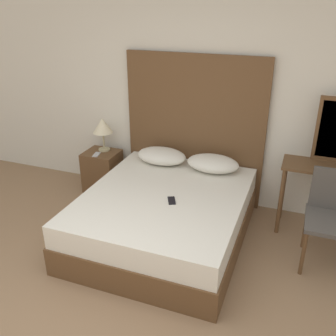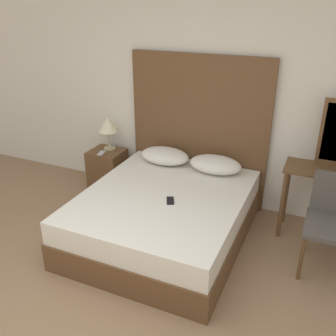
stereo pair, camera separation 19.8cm
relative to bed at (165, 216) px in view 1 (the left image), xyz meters
name	(u,v)px [view 1 (the left image)]	position (x,y,z in m)	size (l,w,h in m)	color
wall_back	(191,91)	(-0.07, 1.06, 1.09)	(10.00, 0.06, 2.70)	silver
bed	(165,216)	(0.00, 0.00, 0.00)	(1.62, 1.92, 0.53)	brown
headboard	(194,130)	(0.00, 0.98, 0.64)	(1.70, 0.05, 1.80)	brown
pillow_left	(162,156)	(-0.32, 0.72, 0.36)	(0.60, 0.39, 0.18)	silver
pillow_right	(213,163)	(0.32, 0.72, 0.36)	(0.60, 0.39, 0.18)	silver
phone_on_bed	(172,200)	(0.12, -0.11, 0.27)	(0.13, 0.17, 0.01)	black
nightstand	(103,171)	(-1.17, 0.75, 0.01)	(0.43, 0.39, 0.54)	brown
table_lamp	(103,126)	(-1.17, 0.83, 0.60)	(0.25, 0.25, 0.43)	tan
phone_on_nightstand	(97,154)	(-1.18, 0.65, 0.28)	(0.10, 0.16, 0.01)	#B7B7BC
vanity_desk	(332,181)	(1.59, 0.68, 0.37)	(1.01, 0.40, 0.79)	brown
chair	(334,212)	(1.62, 0.21, 0.27)	(0.50, 0.50, 0.91)	#4C4742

